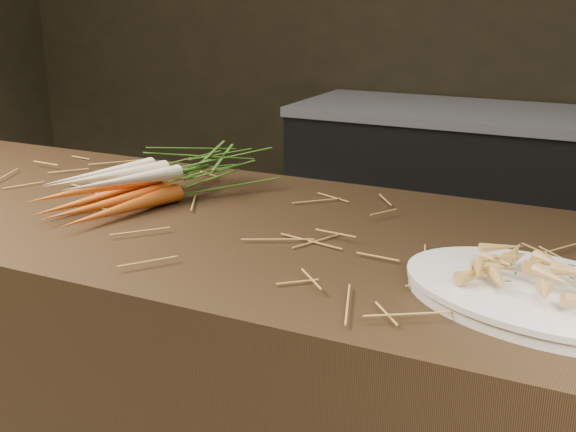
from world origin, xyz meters
name	(u,v)px	position (x,y,z in m)	size (l,w,h in m)	color
main_counter	(202,422)	(0.00, 0.30, 0.45)	(2.40, 0.70, 0.90)	black
back_counter	(510,213)	(0.30, 2.18, 0.42)	(1.82, 0.62, 0.84)	black
straw_bedding	(193,211)	(0.00, 0.30, 0.91)	(1.40, 0.60, 0.02)	#A3803A
root_veg_bunch	(171,175)	(-0.11, 0.39, 0.95)	(0.28, 0.52, 0.10)	#D2611C
serving_platter	(541,298)	(0.64, 0.17, 0.91)	(0.39, 0.26, 0.02)	white
roasted_veg_heap	(543,276)	(0.64, 0.17, 0.94)	(0.19, 0.14, 0.04)	#B77F3B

